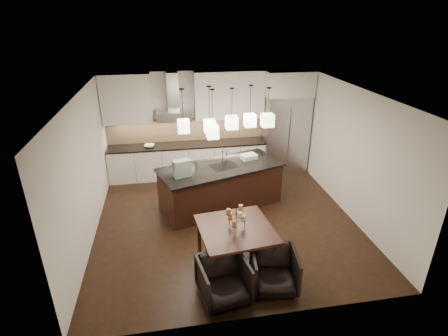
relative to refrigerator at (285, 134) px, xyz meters
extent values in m
cube|color=black|center=(-2.10, -2.38, -1.08)|extent=(5.50, 5.50, 0.02)
cube|color=white|center=(-2.10, -2.38, 1.73)|extent=(5.50, 5.50, 0.02)
cube|color=silver|center=(-2.10, 0.38, 0.32)|extent=(5.50, 0.02, 2.80)
cube|color=silver|center=(-2.10, -5.14, 0.32)|extent=(5.50, 0.02, 2.80)
cube|color=silver|center=(-4.86, -2.38, 0.32)|extent=(0.02, 5.50, 2.80)
cube|color=silver|center=(0.66, -2.38, 0.32)|extent=(0.02, 5.50, 2.80)
cube|color=#B7B7BA|center=(0.00, 0.00, 0.00)|extent=(1.20, 0.72, 2.15)
cube|color=silver|center=(0.00, 0.00, 1.40)|extent=(1.26, 0.72, 0.65)
cube|color=silver|center=(-2.73, 0.05, -0.64)|extent=(4.21, 0.62, 0.88)
cube|color=black|center=(-2.73, 0.05, -0.17)|extent=(4.21, 0.66, 0.04)
cube|color=tan|center=(-2.73, 0.35, 0.16)|extent=(4.21, 0.02, 0.63)
cube|color=silver|center=(-4.20, 0.19, 1.10)|extent=(1.25, 0.35, 1.25)
cube|color=silver|center=(-1.55, 0.19, 1.10)|extent=(1.85, 0.35, 1.25)
cube|color=#B7B7BA|center=(-3.03, 0.10, 0.65)|extent=(0.90, 0.52, 0.24)
cube|color=#B7B7BA|center=(-3.03, 0.21, 1.24)|extent=(0.30, 0.28, 0.96)
imported|color=silver|center=(-3.73, 0.00, -0.12)|extent=(0.31, 0.31, 0.06)
cube|color=black|center=(-2.10, -1.73, -0.60)|extent=(2.90, 1.85, 0.95)
cube|color=black|center=(-2.10, -1.73, -0.10)|extent=(3.00, 1.96, 0.04)
cube|color=#14492D|center=(-2.99, -2.10, 0.10)|extent=(0.41, 0.30, 0.37)
cube|color=silver|center=(-1.37, -1.40, -0.03)|extent=(0.43, 0.36, 0.11)
cylinder|color=beige|center=(-2.04, -3.84, -0.14)|extent=(0.08, 0.08, 0.10)
cylinder|color=#C97C3D|center=(-2.26, -3.74, -0.14)|extent=(0.08, 0.08, 0.10)
cylinder|color=#A66534|center=(-2.23, -3.98, -0.14)|extent=(0.08, 0.08, 0.10)
cylinder|color=#C97C3D|center=(-2.08, -3.75, 0.02)|extent=(0.08, 0.08, 0.10)
cylinder|color=#A66534|center=(-2.31, -3.85, 0.02)|extent=(0.08, 0.08, 0.10)
cylinder|color=beige|center=(-2.14, -3.98, 0.02)|extent=(0.08, 0.08, 0.10)
imported|color=black|center=(-2.53, -4.65, -0.73)|extent=(0.87, 0.88, 0.70)
imported|color=black|center=(-1.68, -4.56, -0.73)|extent=(0.82, 0.84, 0.68)
cube|color=#F1EBC0|center=(-2.90, -1.86, 0.95)|extent=(0.24, 0.24, 0.26)
cube|color=#F1EBC0|center=(-2.33, -1.70, 0.87)|extent=(0.24, 0.24, 0.26)
cube|color=#F1EBC0|center=(-1.91, -1.99, 1.01)|extent=(0.24, 0.24, 0.26)
cube|color=#F1EBC0|center=(-1.45, -1.73, 0.96)|extent=(0.24, 0.24, 0.26)
cube|color=#F1EBC0|center=(-1.15, -2.05, 1.04)|extent=(0.24, 0.24, 0.26)
cube|color=#F1EBC0|center=(-2.31, -2.01, 0.84)|extent=(0.24, 0.24, 0.26)
camera|label=1|loc=(-3.25, -8.86, 3.12)|focal=28.00mm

